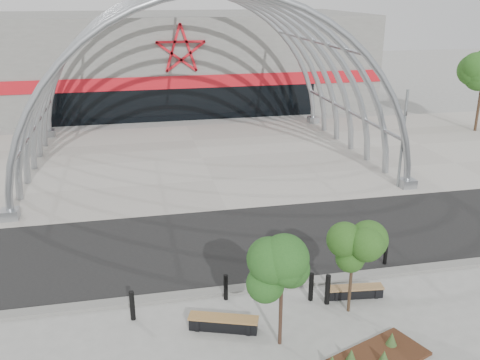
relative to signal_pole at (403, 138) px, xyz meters
The scene contains 16 objects.
ground 12.92m from the signal_pole, 139.41° to the right, with size 140.00×140.00×0.00m, color gray.
road 11.03m from the signal_pole, 153.82° to the right, with size 140.00×7.00×0.02m, color black.
forecourt 12.35m from the signal_pole, 142.76° to the left, with size 60.00×17.00×0.04m, color #A7A198.
kerb 13.07m from the signal_pole, 138.56° to the right, with size 60.00×0.50×0.12m, color slate.
arena_building 27.03m from the signal_pole, 110.80° to the left, with size 34.00×15.24×8.00m.
vault_canopy 12.35m from the signal_pole, 142.76° to the left, with size 20.80×15.80×20.36m.
signal_pole is the anchor object (origin of this frame).
street_tree_0 15.31m from the signal_pole, 130.53° to the right, with size 1.52×1.52×3.46m.
street_tree_1 12.73m from the signal_pole, 124.73° to the right, with size 1.28×1.28×3.03m.
bench_0 15.83m from the signal_pole, 137.28° to the right, with size 2.22×1.18×0.46m.
bench_1 12.05m from the signal_pole, 124.57° to the right, with size 1.96×0.62×0.40m.
bollard_0 17.23m from the signal_pole, 146.44° to the right, with size 0.16×0.16×1.02m, color black.
bollard_1 14.40m from the signal_pole, 141.22° to the right, with size 0.15×0.15×0.94m, color black.
bollard_2 12.83m from the signal_pole, 130.81° to the right, with size 0.16×0.16×1.02m, color black.
bollard_3 12.78m from the signal_pole, 128.22° to the right, with size 0.17×0.17×1.08m, color black.
bollard_4 9.30m from the signal_pole, 120.72° to the right, with size 0.14×0.14×0.90m, color black.
Camera 1 is at (-4.35, -16.35, 10.08)m, focal length 40.00 mm.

